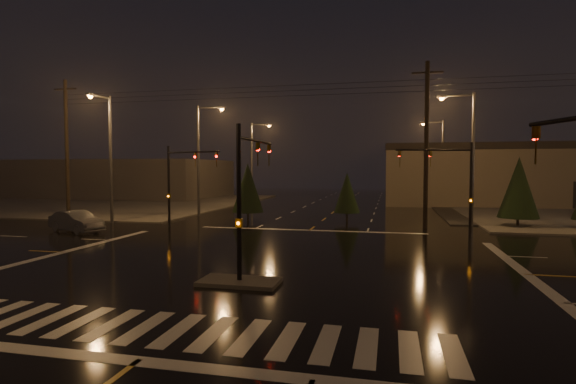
{
  "coord_description": "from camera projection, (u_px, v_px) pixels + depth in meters",
  "views": [
    {
      "loc": [
        5.51,
        -19.87,
        4.34
      ],
      "look_at": [
        -0.19,
        5.03,
        3.0
      ],
      "focal_mm": 28.0,
      "sensor_mm": 36.0,
      "label": 1
    }
  ],
  "objects": [
    {
      "name": "ground",
      "position": [
        268.0,
        262.0,
        20.8
      ],
      "size": [
        140.0,
        140.0,
        0.0
      ],
      "primitive_type": "plane",
      "color": "black",
      "rests_on": "ground"
    },
    {
      "name": "sidewalk_nw",
      "position": [
        102.0,
        202.0,
        56.68
      ],
      "size": [
        36.0,
        36.0,
        0.12
      ],
      "primitive_type": "cube",
      "color": "#423F3B",
      "rests_on": "ground"
    },
    {
      "name": "median_island",
      "position": [
        239.0,
        282.0,
        16.9
      ],
      "size": [
        3.0,
        1.6,
        0.15
      ],
      "primitive_type": "cube",
      "color": "#423F3B",
      "rests_on": "ground"
    },
    {
      "name": "crosswalk",
      "position": [
        178.0,
        330.0,
        12.04
      ],
      "size": [
        15.0,
        2.6,
        0.01
      ],
      "primitive_type": "cube",
      "color": "beige",
      "rests_on": "ground"
    },
    {
      "name": "stop_bar_near",
      "position": [
        137.0,
        361.0,
        10.09
      ],
      "size": [
        16.0,
        0.5,
        0.01
      ],
      "primitive_type": "cube",
      "color": "beige",
      "rests_on": "ground"
    },
    {
      "name": "stop_bar_far",
      "position": [
        310.0,
        230.0,
        31.51
      ],
      "size": [
        16.0,
        0.5,
        0.01
      ],
      "primitive_type": "cube",
      "color": "beige",
      "rests_on": "ground"
    },
    {
      "name": "commercial_block",
      "position": [
        122.0,
        178.0,
        69.33
      ],
      "size": [
        30.0,
        18.0,
        5.6
      ],
      "primitive_type": "cube",
      "color": "#433D3A",
      "rests_on": "ground"
    },
    {
      "name": "signal_mast_median",
      "position": [
        247.0,
        183.0,
        17.61
      ],
      "size": [
        0.25,
        4.59,
        6.0
      ],
      "color": "black",
      "rests_on": "ground"
    },
    {
      "name": "signal_mast_ne",
      "position": [
        455.0,
        177.0,
        28.35
      ],
      "size": [
        4.84,
        1.86,
        6.0
      ],
      "color": "black",
      "rests_on": "ground"
    },
    {
      "name": "signal_mast_nw",
      "position": [
        179.0,
        176.0,
        32.58
      ],
      "size": [
        4.84,
        1.86,
        6.0
      ],
      "color": "black",
      "rests_on": "ground"
    },
    {
      "name": "streetlight_1",
      "position": [
        201.0,
        152.0,
        40.51
      ],
      "size": [
        2.77,
        0.32,
        10.0
      ],
      "color": "#38383A",
      "rests_on": "ground"
    },
    {
      "name": "streetlight_2",
      "position": [
        254.0,
        157.0,
        56.09
      ],
      "size": [
        2.77,
        0.32,
        10.0
      ],
      "color": "#38383A",
      "rests_on": "ground"
    },
    {
      "name": "streetlight_3",
      "position": [
        469.0,
        149.0,
        33.58
      ],
      "size": [
        2.77,
        0.32,
        10.0
      ],
      "color": "#38383A",
      "rests_on": "ground"
    },
    {
      "name": "streetlight_4",
      "position": [
        440.0,
        156.0,
        53.05
      ],
      "size": [
        2.77,
        0.32,
        10.0
      ],
      "color": "#38383A",
      "rests_on": "ground"
    },
    {
      "name": "streetlight_5",
      "position": [
        108.0,
        150.0,
        34.95
      ],
      "size": [
        0.32,
        2.77,
        10.0
      ],
      "color": "#38383A",
      "rests_on": "ground"
    },
    {
      "name": "utility_pole_0",
      "position": [
        67.0,
        148.0,
        39.01
      ],
      "size": [
        2.2,
        0.32,
        12.0
      ],
      "color": "black",
      "rests_on": "ground"
    },
    {
      "name": "utility_pole_1",
      "position": [
        426.0,
        144.0,
        32.33
      ],
      "size": [
        2.2,
        0.32,
        12.0
      ],
      "color": "black",
      "rests_on": "ground"
    },
    {
      "name": "conifer_0",
      "position": [
        519.0,
        187.0,
        33.06
      ],
      "size": [
        2.89,
        2.89,
        5.21
      ],
      "color": "black",
      "rests_on": "ground"
    },
    {
      "name": "conifer_3",
      "position": [
        248.0,
        188.0,
        37.36
      ],
      "size": [
        2.62,
        2.62,
        4.79
      ],
      "color": "black",
      "rests_on": "ground"
    },
    {
      "name": "conifer_4",
      "position": [
        347.0,
        193.0,
        36.94
      ],
      "size": [
        2.13,
        2.13,
        4.03
      ],
      "color": "black",
      "rests_on": "ground"
    },
    {
      "name": "car_crossing",
      "position": [
        76.0,
        222.0,
        30.5
      ],
      "size": [
        4.71,
        3.05,
        1.47
      ],
      "primitive_type": "imported",
      "rotation": [
        0.0,
        0.0,
        1.2
      ],
      "color": "#55585C",
      "rests_on": "ground"
    }
  ]
}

